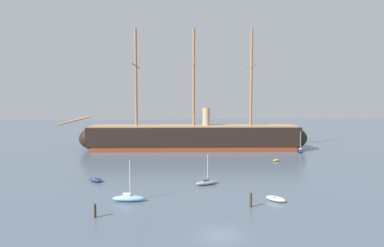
{
  "coord_description": "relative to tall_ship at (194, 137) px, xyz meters",
  "views": [
    {
      "loc": [
        -7.05,
        -32.44,
        14.14
      ],
      "look_at": [
        1.77,
        40.03,
        8.73
      ],
      "focal_mm": 30.46,
      "sensor_mm": 36.0,
      "label": 1
    }
  ],
  "objects": [
    {
      "name": "sailboat_near_centre",
      "position": [
        -2.64,
        -37.34,
        -3.22
      ],
      "size": [
        4.07,
        2.26,
        5.07
      ],
      "color": "gray",
      "rests_on": "ground"
    },
    {
      "name": "sailboat_foreground_left",
      "position": [
        -14.84,
        -44.63,
        -3.16
      ],
      "size": [
        4.62,
        1.9,
        5.85
      ],
      "color": "#7FB2D6",
      "rests_on": "ground"
    },
    {
      "name": "dinghy_foreground_right",
      "position": [
        5.53,
        -47.02,
        -3.3
      ],
      "size": [
        2.86,
        3.01,
        0.68
      ],
      "color": "silver",
      "rests_on": "ground"
    },
    {
      "name": "ground_plane",
      "position": [
        -4.37,
        -57.23,
        -3.65
      ],
      "size": [
        400.0,
        400.0,
        0.0
      ],
      "primitive_type": "plane",
      "color": "#4C5B6B"
    },
    {
      "name": "sailboat_far_right",
      "position": [
        27.89,
        -7.22,
        -3.18
      ],
      "size": [
        2.5,
        4.48,
        5.59
      ],
      "color": "#1E284C",
      "rests_on": "ground"
    },
    {
      "name": "tall_ship",
      "position": [
        0.0,
        0.0,
        0.0
      ],
      "size": [
        69.61,
        17.01,
        33.49
      ],
      "color": "brown",
      "rests_on": "ground"
    },
    {
      "name": "dinghy_mid_left",
      "position": [
        -21.21,
        -32.99,
        -3.3
      ],
      "size": [
        2.97,
        2.94,
        0.69
      ],
      "color": "#1E284C",
      "rests_on": "ground"
    },
    {
      "name": "mooring_piling_nearest",
      "position": [
        1.32,
        -49.01,
        -2.73
      ],
      "size": [
        0.31,
        0.31,
        1.85
      ],
      "primitive_type": "cylinder",
      "color": "#382B1E",
      "rests_on": "ground"
    },
    {
      "name": "dinghy_alongside_stern",
      "position": [
        16.71,
        -18.75,
        -3.41
      ],
      "size": [
        2.17,
        1.71,
        0.47
      ],
      "color": "gold",
      "rests_on": "ground"
    },
    {
      "name": "mooring_piling_left_pair",
      "position": [
        -18.37,
        -50.44,
        -2.83
      ],
      "size": [
        0.31,
        0.31,
        1.64
      ],
      "primitive_type": "cylinder",
      "color": "#382B1E",
      "rests_on": "ground"
    }
  ]
}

